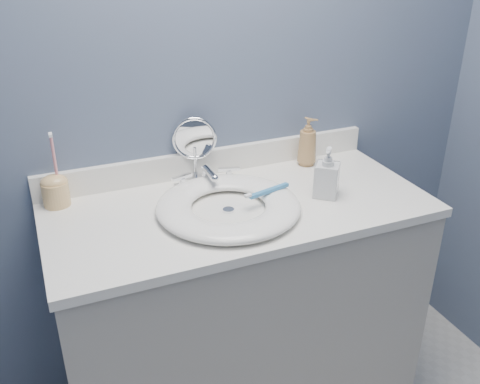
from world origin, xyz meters
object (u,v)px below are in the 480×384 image
soap_bottle_amber (307,142)px  toothbrush_holder (55,189)px  makeup_mirror (195,146)px  soap_bottle_clear (327,172)px

soap_bottle_amber → toothbrush_holder: toothbrush_holder is taller
makeup_mirror → toothbrush_holder: (-0.47, -0.02, -0.07)m
soap_bottle_clear → makeup_mirror: bearing=179.8°
soap_bottle_amber → soap_bottle_clear: (-0.07, -0.25, -0.01)m
soap_bottle_clear → soap_bottle_amber: bearing=114.4°
soap_bottle_amber → toothbrush_holder: (-0.89, 0.02, -0.04)m
makeup_mirror → soap_bottle_amber: 0.42m
soap_bottle_clear → toothbrush_holder: bearing=-159.0°
soap_bottle_amber → makeup_mirror: bearing=137.9°
soap_bottle_amber → toothbrush_holder: size_ratio=0.75×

